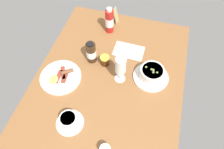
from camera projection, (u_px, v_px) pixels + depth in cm
name	position (u px, v px, depth cm)	size (l,w,h in cm)	color
ground_plane	(110.00, 79.00, 117.89)	(110.00, 84.00, 3.00)	brown
porridge_bowl	(152.00, 74.00, 113.59)	(20.17, 20.17, 8.40)	white
cutlery_setting	(128.00, 50.00, 127.74)	(12.53, 19.02, 0.90)	white
coffee_cup	(69.00, 121.00, 98.88)	(14.00, 14.00, 6.76)	white
wine_glass	(121.00, 66.00, 106.31)	(6.15, 6.15, 17.96)	white
jam_jar	(105.00, 60.00, 119.67)	(5.43, 5.43, 6.20)	#4A220B
sauce_bottle_brown	(91.00, 52.00, 118.19)	(5.97, 5.97, 14.91)	#382314
sauce_bottle_red	(109.00, 21.00, 130.88)	(5.55, 5.55, 18.36)	#B21E19
breakfast_plate	(61.00, 77.00, 115.75)	(23.59, 23.59, 3.70)	white
menu_card	(114.00, 15.00, 139.01)	(5.74, 4.94, 10.36)	tan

